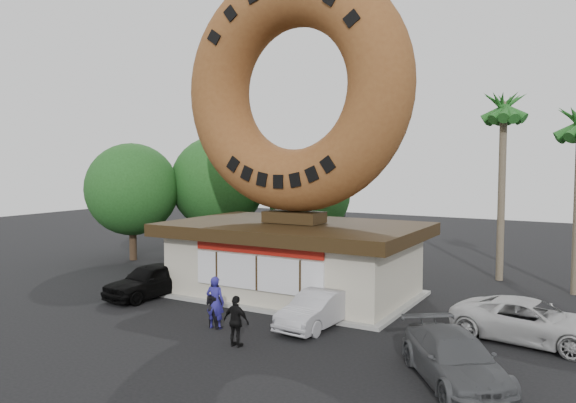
{
  "coord_description": "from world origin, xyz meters",
  "views": [
    {
      "loc": [
        12.2,
        -15.81,
        6.07
      ],
      "look_at": [
        0.83,
        4.0,
        4.41
      ],
      "focal_mm": 35.0,
      "sensor_mm": 36.0,
      "label": 1
    }
  ],
  "objects_px": {
    "street_lamp": "(347,186)",
    "person_right": "(236,321)",
    "person_center": "(214,305)",
    "car_white": "(531,321)",
    "car_grey": "(455,359)",
    "giant_donut": "(294,89)",
    "car_silver": "(318,309)",
    "car_black": "(150,280)",
    "donut_shop": "(294,257)",
    "person_left": "(215,302)"
  },
  "relations": [
    {
      "from": "street_lamp",
      "to": "person_right",
      "type": "distance_m",
      "value": 17.84
    },
    {
      "from": "person_center",
      "to": "car_white",
      "type": "xyz_separation_m",
      "value": [
        10.24,
        3.9,
        -0.09
      ]
    },
    {
      "from": "car_grey",
      "to": "street_lamp",
      "type": "bearing_deg",
      "value": 87.07
    },
    {
      "from": "car_white",
      "to": "giant_donut",
      "type": "bearing_deg",
      "value": 88.26
    },
    {
      "from": "person_right",
      "to": "car_silver",
      "type": "distance_m",
      "value": 3.54
    },
    {
      "from": "person_right",
      "to": "car_white",
      "type": "bearing_deg",
      "value": -146.03
    },
    {
      "from": "person_right",
      "to": "car_black",
      "type": "bearing_deg",
      "value": -25.05
    },
    {
      "from": "donut_shop",
      "to": "car_grey",
      "type": "distance_m",
      "value": 10.98
    },
    {
      "from": "person_center",
      "to": "car_silver",
      "type": "relative_size",
      "value": 0.41
    },
    {
      "from": "giant_donut",
      "to": "car_silver",
      "type": "relative_size",
      "value": 2.75
    },
    {
      "from": "person_center",
      "to": "car_black",
      "type": "xyz_separation_m",
      "value": [
        -5.28,
        2.25,
        -0.05
      ]
    },
    {
      "from": "giant_donut",
      "to": "street_lamp",
      "type": "bearing_deg",
      "value": 100.51
    },
    {
      "from": "car_grey",
      "to": "car_black",
      "type": "bearing_deg",
      "value": 132.07
    },
    {
      "from": "car_white",
      "to": "person_right",
      "type": "bearing_deg",
      "value": 130.84
    },
    {
      "from": "person_left",
      "to": "car_white",
      "type": "distance_m",
      "value": 10.89
    },
    {
      "from": "giant_donut",
      "to": "car_black",
      "type": "distance_m",
      "value": 10.65
    },
    {
      "from": "car_black",
      "to": "car_grey",
      "type": "distance_m",
      "value": 14.48
    },
    {
      "from": "street_lamp",
      "to": "person_left",
      "type": "xyz_separation_m",
      "value": [
        1.82,
        -15.8,
        -3.53
      ]
    },
    {
      "from": "car_grey",
      "to": "car_white",
      "type": "bearing_deg",
      "value": 38.51
    },
    {
      "from": "giant_donut",
      "to": "car_grey",
      "type": "bearing_deg",
      "value": -37.16
    },
    {
      "from": "street_lamp",
      "to": "person_center",
      "type": "height_order",
      "value": "street_lamp"
    },
    {
      "from": "giant_donut",
      "to": "car_white",
      "type": "distance_m",
      "value": 13.34
    },
    {
      "from": "donut_shop",
      "to": "car_white",
      "type": "bearing_deg",
      "value": -10.1
    },
    {
      "from": "giant_donut",
      "to": "person_center",
      "type": "height_order",
      "value": "giant_donut"
    },
    {
      "from": "donut_shop",
      "to": "car_white",
      "type": "relative_size",
      "value": 2.2
    },
    {
      "from": "street_lamp",
      "to": "car_silver",
      "type": "xyz_separation_m",
      "value": [
        4.96,
        -13.8,
        -3.83
      ]
    },
    {
      "from": "giant_donut",
      "to": "person_left",
      "type": "bearing_deg",
      "value": -90.34
    },
    {
      "from": "donut_shop",
      "to": "car_black",
      "type": "height_order",
      "value": "donut_shop"
    },
    {
      "from": "person_left",
      "to": "car_silver",
      "type": "bearing_deg",
      "value": -160.54
    },
    {
      "from": "car_silver",
      "to": "car_grey",
      "type": "xyz_separation_m",
      "value": [
        5.61,
        -2.8,
        0.03
      ]
    },
    {
      "from": "person_right",
      "to": "car_grey",
      "type": "distance_m",
      "value": 6.94
    },
    {
      "from": "giant_donut",
      "to": "person_center",
      "type": "relative_size",
      "value": 6.77
    },
    {
      "from": "person_center",
      "to": "car_grey",
      "type": "distance_m",
      "value": 8.9
    },
    {
      "from": "person_left",
      "to": "person_center",
      "type": "xyz_separation_m",
      "value": [
        -0.11,
        0.09,
        -0.15
      ]
    },
    {
      "from": "person_center",
      "to": "street_lamp",
      "type": "bearing_deg",
      "value": -75.71
    },
    {
      "from": "donut_shop",
      "to": "person_left",
      "type": "distance_m",
      "value": 5.84
    },
    {
      "from": "person_right",
      "to": "person_left",
      "type": "bearing_deg",
      "value": -33.43
    },
    {
      "from": "person_left",
      "to": "person_right",
      "type": "relative_size",
      "value": 1.13
    },
    {
      "from": "street_lamp",
      "to": "car_silver",
      "type": "relative_size",
      "value": 2.02
    },
    {
      "from": "car_black",
      "to": "car_silver",
      "type": "height_order",
      "value": "car_black"
    },
    {
      "from": "person_left",
      "to": "car_grey",
      "type": "relative_size",
      "value": 0.41
    },
    {
      "from": "donut_shop",
      "to": "car_silver",
      "type": "xyz_separation_m",
      "value": [
        3.11,
        -3.79,
        -1.11
      ]
    },
    {
      "from": "giant_donut",
      "to": "car_silver",
      "type": "bearing_deg",
      "value": -50.76
    },
    {
      "from": "giant_donut",
      "to": "car_silver",
      "type": "distance_m",
      "value": 9.89
    },
    {
      "from": "giant_donut",
      "to": "person_left",
      "type": "distance_m",
      "value": 10.11
    },
    {
      "from": "car_silver",
      "to": "car_white",
      "type": "xyz_separation_m",
      "value": [
        6.99,
        1.99,
        0.06
      ]
    },
    {
      "from": "donut_shop",
      "to": "car_white",
      "type": "height_order",
      "value": "donut_shop"
    },
    {
      "from": "donut_shop",
      "to": "car_grey",
      "type": "relative_size",
      "value": 2.39
    },
    {
      "from": "car_black",
      "to": "car_silver",
      "type": "relative_size",
      "value": 1.11
    },
    {
      "from": "person_left",
      "to": "person_right",
      "type": "distance_m",
      "value": 2.24
    }
  ]
}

